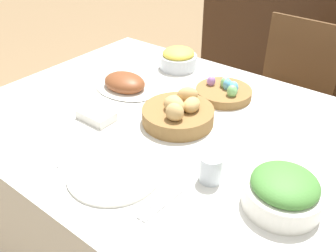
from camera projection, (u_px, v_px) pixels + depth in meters
dining_table at (183, 203)px, 1.46m from camera, size 1.61×1.10×0.75m
chair_far_center at (285, 98)px, 1.98m from camera, size 0.45×0.45×0.90m
sideboard at (294, 44)px, 2.66m from camera, size 1.35×0.44×1.00m
bread_basket at (179, 113)px, 1.26m from camera, size 0.26×0.26×0.11m
egg_basket at (224, 91)px, 1.43m from camera, size 0.22×0.22×0.08m
ham_platter at (125, 84)px, 1.49m from camera, size 0.29×0.20×0.07m
green_salad_bowl at (283, 191)px, 0.92m from camera, size 0.21×0.21×0.11m
pineapple_bowl at (178, 59)px, 1.65m from camera, size 0.17×0.17×0.10m
dinner_plate at (115, 172)px, 1.05m from camera, size 0.28×0.28×0.01m
fork at (78, 152)px, 1.13m from camera, size 0.02×0.18×0.00m
knife at (158, 198)px, 0.96m from camera, size 0.02×0.18×0.00m
spoon at (167, 203)px, 0.95m from camera, size 0.02×0.18×0.00m
drinking_cup at (211, 168)px, 1.00m from camera, size 0.07×0.07×0.08m
butter_dish at (96, 115)px, 1.29m from camera, size 0.14×0.08×0.03m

